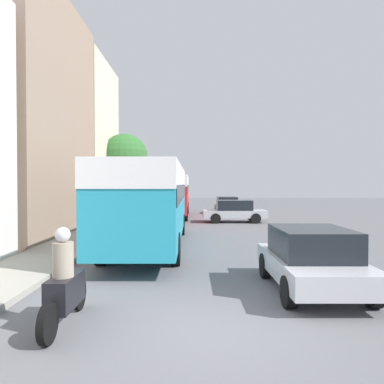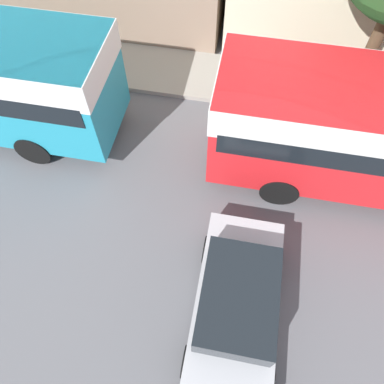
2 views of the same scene
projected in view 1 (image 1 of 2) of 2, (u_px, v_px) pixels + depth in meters
ground_plane at (214, 333)px, 6.20m from camera, size 120.00×120.00×0.00m
building_far_terrace at (64, 142)px, 26.13m from camera, size 6.30×7.28×10.89m
bus_lead at (151, 195)px, 14.69m from camera, size 2.54×11.05×3.14m
bus_following at (171, 190)px, 27.92m from camera, size 2.64×10.05×3.09m
motorcycle_behind_lead at (65, 287)px, 6.49m from camera, size 0.38×2.24×1.73m
car_crossing at (227, 205)px, 31.20m from camera, size 1.88×4.20×1.41m
car_far_curb at (235, 211)px, 24.12m from camera, size 4.04×1.82×1.43m
car_distant at (312, 258)px, 8.63m from camera, size 1.90×3.86×1.45m
pedestrian_near_curb at (137, 201)px, 32.85m from camera, size 0.41×0.41×1.60m
street_tree at (125, 157)px, 26.87m from camera, size 3.34×3.34×5.94m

